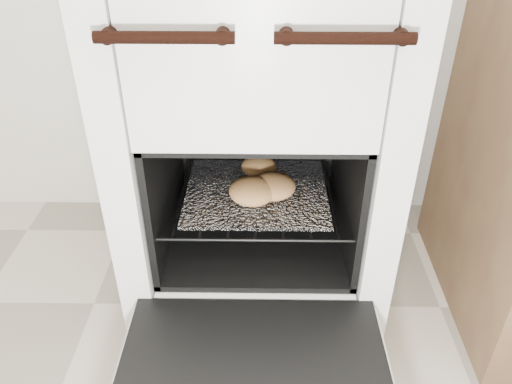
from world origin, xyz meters
TOP-DOWN VIEW (x-y plane):
  - stove at (-0.20, 1.15)m, footprint 0.62×0.69m
  - oven_door at (-0.20, 0.63)m, footprint 0.56×0.44m
  - oven_rack at (-0.20, 1.08)m, footprint 0.45×0.44m
  - foil_sheet at (-0.20, 1.06)m, footprint 0.35×0.31m
  - baked_rolls at (-0.18, 1.06)m, footprint 0.19×0.26m

SIDE VIEW (x-z plane):
  - oven_door at x=-0.20m, z-range 0.19..0.23m
  - oven_rack at x=-0.20m, z-range 0.37..0.37m
  - foil_sheet at x=-0.20m, z-range 0.37..0.38m
  - baked_rolls at x=-0.18m, z-range 0.38..0.43m
  - stove at x=-0.20m, z-range -0.01..0.94m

